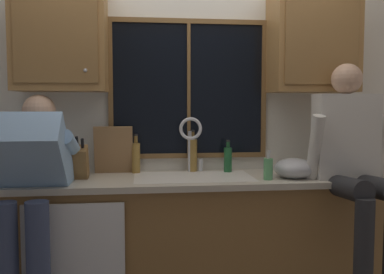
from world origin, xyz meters
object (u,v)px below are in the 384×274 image
knife_block (78,163)px  soap_dispenser (268,168)px  bottle_green_glass (192,154)px  mixing_bowl (294,168)px  person_sitting_on_counter (352,153)px  bottle_tall_clear (228,159)px  bottle_amber_small (136,157)px  person_standing (29,186)px  cutting_board (113,150)px

knife_block → soap_dispenser: (1.24, -0.17, -0.03)m
bottle_green_glass → mixing_bowl: bearing=-27.5°
person_sitting_on_counter → bottle_green_glass: bearing=152.6°
bottle_tall_clear → bottle_amber_small: size_ratio=0.84×
person_sitting_on_counter → bottle_green_glass: size_ratio=4.12×
soap_dispenser → mixing_bowl: bearing=16.9°
person_standing → mixing_bowl: 1.69m
person_standing → bottle_tall_clear: (1.28, 0.45, 0.09)m
person_sitting_on_counter → knife_block: bearing=171.1°
person_standing → person_sitting_on_counter: (2.00, 0.01, 0.17)m
knife_block → bottle_amber_small: knife_block is taller
cutting_board → person_sitting_on_counter: bearing=-17.4°
mixing_bowl → cutting_board: bearing=165.3°
person_sitting_on_counter → mixing_bowl: person_sitting_on_counter is taller
person_sitting_on_counter → knife_block: size_ratio=3.92×
person_standing → bottle_tall_clear: bearing=19.5°
soap_dispenser → knife_block: bearing=172.1°
knife_block → bottle_amber_small: 0.43m
person_standing → mixing_bowl: (1.68, 0.17, 0.05)m
bottle_green_glass → bottle_tall_clear: bearing=-12.9°
person_sitting_on_counter → bottle_amber_small: bearing=160.7°
person_sitting_on_counter → soap_dispenser: bearing=168.6°
knife_block → person_sitting_on_counter: bearing=-8.9°
mixing_bowl → person_standing: bearing=-174.2°
knife_block → cutting_board: 0.31m
bottle_tall_clear → bottle_amber_small: (-0.67, 0.04, 0.02)m
person_sitting_on_counter → knife_block: 1.78m
mixing_bowl → soap_dispenser: soap_dispenser is taller
soap_dispenser → bottle_amber_small: size_ratio=0.70×
bottle_amber_small → person_standing: bearing=-141.5°
mixing_bowl → bottle_amber_small: 1.11m
mixing_bowl → bottle_amber_small: bearing=163.2°
knife_block → bottle_green_glass: size_ratio=1.05×
cutting_board → soap_dispenser: bearing=-20.4°
cutting_board → bottle_amber_small: size_ratio=1.22×
cutting_board → mixing_bowl: (1.22, -0.32, -0.11)m
mixing_bowl → soap_dispenser: bearing=-163.1°
knife_block → bottle_tall_clear: 1.05m
knife_block → cutting_board: size_ratio=0.94×
soap_dispenser → bottle_amber_small: bottle_amber_small is taller
knife_block → soap_dispenser: knife_block is taller
bottle_tall_clear → person_standing: bearing=-160.5°
mixing_bowl → bottle_tall_clear: 0.49m
person_standing → knife_block: size_ratio=4.59×
cutting_board → bottle_green_glass: bearing=2.1°
person_standing → bottle_amber_small: 0.80m
soap_dispenser → bottle_tall_clear: size_ratio=0.84×
cutting_board → mixing_bowl: 1.27m
soap_dispenser → bottle_amber_small: 0.94m
knife_block → bottle_green_glass: (0.78, 0.23, 0.02)m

